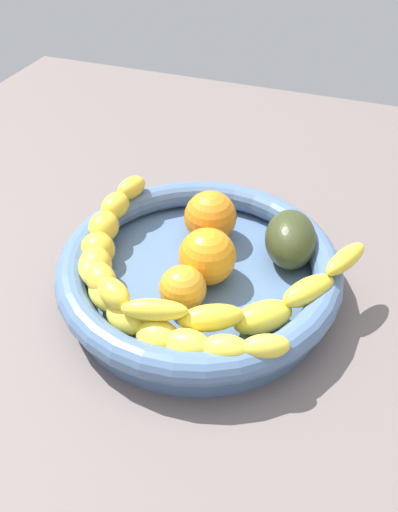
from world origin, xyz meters
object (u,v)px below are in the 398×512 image
banana_arching_top (160,325)px  orange_front (208,256)px  banana_draped_left (106,242)px  avocado_dark (290,239)px  banana_draped_right (260,302)px  orange_mid_right (210,217)px  fruit_bowl (199,272)px  orange_mid_left (183,289)px

banana_arching_top → orange_front: (10.61, -1.23, 0.76)cm
banana_draped_left → avocado_dark: (8.11, -19.73, -0.18)cm
banana_draped_right → avocado_dark: (11.16, -0.65, -0.03)cm
banana_arching_top → orange_mid_right: orange_mid_right is taller
banana_arching_top → banana_draped_left: bearing=49.9°
fruit_bowl → banana_draped_right: bearing=-119.1°
fruit_bowl → banana_draped_right: (-4.61, -8.27, 2.34)cm
banana_draped_left → orange_front: orange_front is taller
fruit_bowl → banana_draped_left: bearing=98.2°
banana_draped_left → orange_mid_left: (-3.43, -10.85, -0.60)cm
banana_draped_left → banana_draped_right: size_ratio=1.02×
orange_mid_right → avocado_dark: size_ratio=0.76×
orange_mid_left → banana_draped_right: bearing=-87.4°
banana_draped_right → orange_mid_left: size_ratio=4.36×
fruit_bowl → orange_mid_right: 7.58cm
banana_draped_left → orange_mid_left: banana_draped_left is taller
banana_draped_left → orange_mid_left: 11.39cm
banana_arching_top → avocado_dark: 19.32cm
orange_front → orange_mid_left: 5.28cm
avocado_dark → fruit_bowl: bearing=126.3°
banana_arching_top → orange_mid_left: 5.47cm
banana_arching_top → orange_mid_left: (5.46, -0.29, 0.05)cm
banana_arching_top → fruit_bowl: bearing=-1.4°
fruit_bowl → orange_mid_left: 5.33cm
banana_draped_left → avocado_dark: size_ratio=2.66×
banana_draped_left → orange_mid_right: (8.60, -9.71, 0.10)cm
orange_mid_left → banana_draped_left: bearing=72.5°
orange_mid_right → avocado_dark: 10.03cm
banana_arching_top → orange_front: bearing=-6.6°
banana_draped_right → orange_front: bearing=56.8°
avocado_dark → orange_mid_right: bearing=87.2°
orange_front → orange_mid_left: orange_front is taller
orange_front → orange_mid_right: (6.88, 2.08, -0.01)cm
banana_draped_right → orange_mid_right: orange_mid_right is taller
orange_mid_right → avocado_dark: orange_mid_right is taller
banana_draped_left → avocado_dark: 21.33cm
banana_draped_left → orange_mid_right: size_ratio=3.49×
banana_draped_right → banana_arching_top: bearing=124.5°
orange_mid_right → banana_arching_top: bearing=-177.2°
banana_draped_left → orange_mid_right: bearing=-48.5°
banana_arching_top → orange_mid_right: size_ratio=3.93×
orange_front → orange_mid_right: bearing=16.9°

